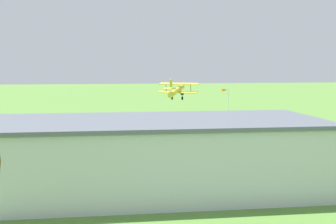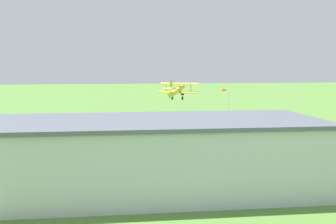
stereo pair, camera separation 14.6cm
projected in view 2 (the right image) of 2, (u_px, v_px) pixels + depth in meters
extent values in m
plane|color=#568438|center=(132.00, 130.00, 76.44)|extent=(400.00, 400.00, 0.00)
cube|color=silver|center=(150.00, 157.00, 38.99)|extent=(29.46, 12.91, 5.97)
cube|color=slate|center=(150.00, 121.00, 38.66)|extent=(30.07, 13.53, 0.35)
cube|color=#384251|center=(144.00, 150.00, 45.10)|extent=(10.00, 0.41, 4.90)
cylinder|color=yellow|center=(177.00, 91.00, 78.92)|extent=(4.14, 6.51, 2.10)
cone|color=black|center=(183.00, 93.00, 82.48)|extent=(0.96, 1.02, 0.76)
cube|color=yellow|center=(178.00, 92.00, 79.69)|extent=(6.89, 4.52, 0.33)
cube|color=yellow|center=(179.00, 84.00, 80.17)|extent=(6.89, 4.52, 0.33)
cube|color=yellow|center=(171.00, 83.00, 76.04)|extent=(0.72, 1.20, 1.47)
cube|color=yellow|center=(171.00, 89.00, 75.98)|extent=(2.71, 2.04, 0.23)
cylinder|color=black|center=(182.00, 98.00, 79.18)|extent=(0.43, 0.63, 0.64)
cylinder|color=black|center=(172.00, 98.00, 79.81)|extent=(0.43, 0.63, 0.64)
cylinder|color=#332D28|center=(191.00, 88.00, 79.17)|extent=(0.24, 0.35, 1.56)
cylinder|color=#332D28|center=(166.00, 88.00, 80.69)|extent=(0.24, 0.35, 1.56)
cube|color=slate|center=(12.00, 159.00, 49.70)|extent=(2.19, 4.42, 0.68)
cube|color=#2D3842|center=(12.00, 153.00, 49.64)|extent=(1.79, 2.53, 0.65)
cylinder|color=black|center=(20.00, 164.00, 48.57)|extent=(0.28, 0.66, 0.64)
cylinder|color=black|center=(3.00, 165.00, 48.12)|extent=(0.28, 0.66, 0.64)
cylinder|color=black|center=(21.00, 159.00, 51.36)|extent=(0.28, 0.66, 0.64)
cylinder|color=black|center=(5.00, 160.00, 50.90)|extent=(0.28, 0.66, 0.64)
cylinder|color=#72338C|center=(84.00, 153.00, 54.35)|extent=(0.34, 0.34, 0.89)
cylinder|color=#B23333|center=(84.00, 146.00, 54.27)|extent=(0.41, 0.41, 0.63)
sphere|color=brown|center=(84.00, 143.00, 54.23)|extent=(0.24, 0.24, 0.24)
cylinder|color=orange|center=(242.00, 152.00, 54.66)|extent=(0.35, 0.35, 0.90)
cylinder|color=beige|center=(242.00, 146.00, 54.58)|extent=(0.42, 0.42, 0.64)
sphere|color=#9E704C|center=(243.00, 142.00, 54.53)|extent=(0.24, 0.24, 0.24)
cylinder|color=#72338C|center=(218.00, 150.00, 56.13)|extent=(0.37, 0.37, 0.90)
cylinder|color=#B23333|center=(218.00, 144.00, 56.05)|extent=(0.44, 0.44, 0.64)
sphere|color=#D8AD84|center=(218.00, 140.00, 56.00)|extent=(0.24, 0.24, 0.24)
cylinder|color=navy|center=(255.00, 153.00, 54.30)|extent=(0.41, 0.41, 0.87)
cylinder|color=#72338C|center=(255.00, 147.00, 54.23)|extent=(0.48, 0.48, 0.61)
sphere|color=brown|center=(255.00, 143.00, 54.18)|extent=(0.23, 0.23, 0.23)
cylinder|color=#B23333|center=(62.00, 152.00, 54.59)|extent=(0.44, 0.44, 0.84)
cylinder|color=beige|center=(62.00, 147.00, 54.52)|extent=(0.52, 0.52, 0.59)
sphere|color=beige|center=(62.00, 143.00, 54.48)|extent=(0.23, 0.23, 0.23)
cylinder|color=silver|center=(228.00, 105.00, 88.13)|extent=(0.12, 0.12, 6.37)
cone|color=orange|center=(225.00, 90.00, 87.71)|extent=(1.41, 0.93, 0.60)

